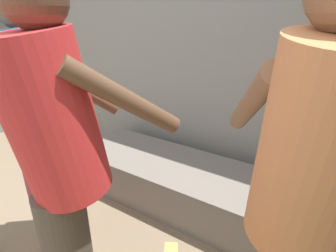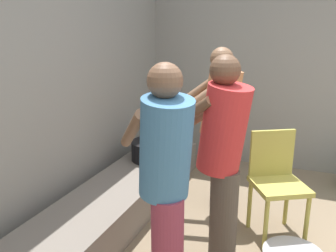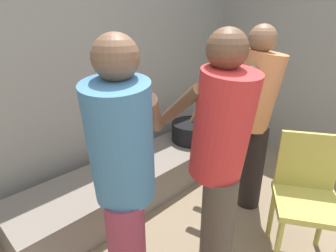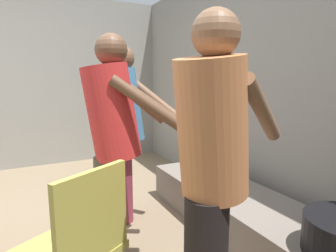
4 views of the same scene
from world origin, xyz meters
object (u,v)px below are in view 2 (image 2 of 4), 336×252
cook_in_blue_shirt (166,175)px  chair_olive (276,179)px  cook_in_orange_shirt (220,121)px  cook_in_red_shirt (222,152)px  cooking_pot_main (153,150)px

cook_in_blue_shirt → chair_olive: (1.04, -0.56, -0.37)m
chair_olive → cook_in_orange_shirt: bearing=65.1°
cook_in_blue_shirt → cook_in_orange_shirt: size_ratio=0.99×
cook_in_red_shirt → cook_in_blue_shirt: bearing=155.4°
cook_in_red_shirt → cook_in_orange_shirt: bearing=14.8°
cooking_pot_main → cook_in_red_shirt: bearing=-135.4°
cook_in_red_shirt → cook_in_blue_shirt: size_ratio=1.01×
chair_olive → cook_in_red_shirt: bearing=148.8°
cooking_pot_main → chair_olive: size_ratio=0.75×
cook_in_orange_shirt → chair_olive: (-0.26, -0.55, -0.38)m
cook_in_blue_shirt → cooking_pot_main: bearing=27.0°
cook_in_red_shirt → cook_in_blue_shirt: 0.54m
cook_in_orange_shirt → chair_olive: size_ratio=1.75×
cooking_pot_main → cook_in_orange_shirt: (-0.18, -0.76, 0.45)m
cook_in_blue_shirt → cook_in_red_shirt: bearing=-24.6°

